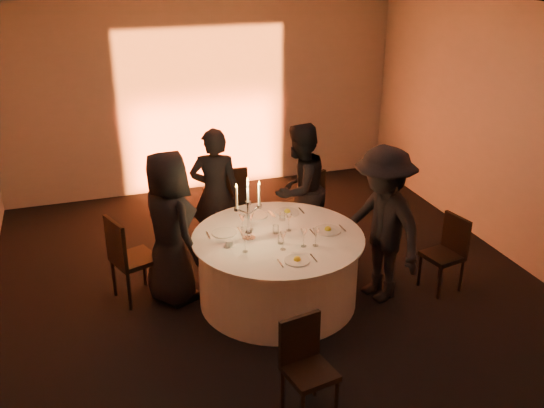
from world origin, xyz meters
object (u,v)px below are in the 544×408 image
object	(u,v)px
guest_left	(170,228)
guest_back_left	(215,194)
guest_back_right	(299,190)
candelabra	(248,218)
chair_right	(448,249)
banquet_table	(278,268)
chair_left	(127,255)
chair_back_right	(308,201)
guest_right	(382,225)
chair_front	(306,361)
chair_back_left	(230,196)
coffee_cup	(229,244)

from	to	relation	value
guest_left	guest_back_left	world-z (taller)	guest_left
guest_back_right	candelabra	xyz separation A→B (m)	(-0.93, -0.99, 0.19)
chair_right	guest_back_left	distance (m)	2.74
guest_back_left	guest_back_right	bearing A→B (deg)	-173.90
banquet_table	chair_left	bearing A→B (deg)	161.50
banquet_table	guest_back_right	distance (m)	1.26
chair_back_right	guest_right	bearing A→B (deg)	67.28
banquet_table	chair_right	bearing A→B (deg)	-10.09
chair_back_right	chair_front	world-z (taller)	chair_back_right
chair_back_left	coffee_cup	size ratio (longest dim) A/B	8.70
guest_back_left	chair_right	bearing A→B (deg)	162.92
chair_back_left	guest_back_left	distance (m)	0.66
coffee_cup	chair_back_left	bearing A→B (deg)	75.25
guest_back_right	guest_right	bearing A→B (deg)	77.75
banquet_table	coffee_cup	bearing A→B (deg)	-173.01
chair_front	guest_back_right	bearing A→B (deg)	60.07
chair_back_left	coffee_cup	world-z (taller)	chair_back_left
coffee_cup	guest_right	bearing A→B (deg)	-6.95
banquet_table	guest_back_right	xyz separation A→B (m)	(0.62, 1.01, 0.44)
guest_right	guest_back_right	bearing A→B (deg)	-174.64
candelabra	coffee_cup	bearing A→B (deg)	-159.42
guest_back_right	chair_right	bearing A→B (deg)	101.43
chair_back_right	guest_back_left	xyz separation A→B (m)	(-1.22, -0.09, 0.30)
guest_right	candelabra	world-z (taller)	guest_right
guest_right	coffee_cup	xyz separation A→B (m)	(-1.60, 0.20, -0.06)
chair_back_right	coffee_cup	bearing A→B (deg)	13.97
chair_back_left	guest_back_right	world-z (taller)	guest_back_right
chair_right	guest_back_right	xyz separation A→B (m)	(-1.24, 1.34, 0.35)
chair_back_right	coffee_cup	world-z (taller)	chair_back_right
banquet_table	guest_right	distance (m)	1.19
chair_right	guest_right	xyz separation A→B (m)	(-0.80, 0.07, 0.38)
chair_left	chair_back_right	distance (m)	2.48
chair_back_left	guest_right	world-z (taller)	guest_right
guest_back_left	guest_right	xyz separation A→B (m)	(1.44, -1.47, 0.04)
chair_back_right	guest_right	xyz separation A→B (m)	(0.22, -1.56, 0.34)
guest_left	coffee_cup	world-z (taller)	guest_left
guest_back_left	guest_back_right	size ratio (longest dim) A/B	0.99
chair_back_right	chair_front	size ratio (longest dim) A/B	1.09
coffee_cup	chair_left	bearing A→B (deg)	149.47
chair_back_left	chair_front	world-z (taller)	chair_back_left
chair_right	chair_back_left	bearing A→B (deg)	-147.68
candelabra	chair_front	bearing A→B (deg)	-90.49
chair_right	guest_right	distance (m)	0.89
chair_front	guest_back_right	size ratio (longest dim) A/B	0.52
chair_front	guest_left	bearing A→B (deg)	99.32
chair_back_left	chair_back_right	world-z (taller)	chair_back_left
chair_back_right	coffee_cup	distance (m)	1.96
guest_back_left	coffee_cup	distance (m)	1.28
banquet_table	chair_back_left	xyz separation A→B (m)	(-0.07, 1.72, 0.15)
guest_back_right	coffee_cup	xyz separation A→B (m)	(-1.16, -1.07, -0.02)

